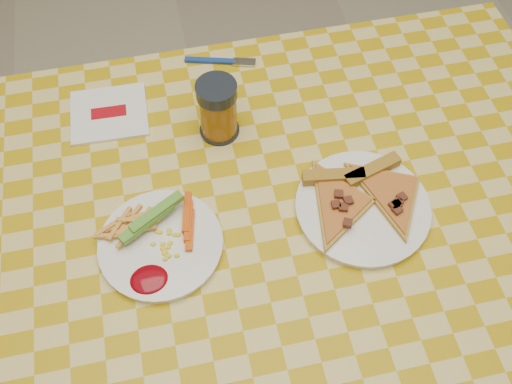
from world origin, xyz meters
The scene contains 9 objects.
ground centered at (0.00, 0.00, 0.00)m, with size 8.00×8.00×0.00m, color beige.
table centered at (0.00, 0.00, 0.68)m, with size 1.28×0.88×0.76m.
plate_left centered at (-0.15, -0.01, 0.76)m, with size 0.20×0.20×0.01m, color white.
plate_right centered at (0.19, -0.01, 0.76)m, with size 0.22×0.22×0.01m, color white.
fries_veggies centered at (-0.16, 0.01, 0.78)m, with size 0.18×0.17×0.04m.
pizza_slices centered at (0.19, 0.00, 0.78)m, with size 0.26×0.24×0.02m.
drink_glass centered at (-0.02, 0.21, 0.81)m, with size 0.07×0.07×0.12m.
napkin centered at (-0.21, 0.29, 0.76)m, with size 0.15×0.14×0.01m.
fork centered at (0.02, 0.39, 0.76)m, with size 0.14×0.06×0.01m.
Camera 1 is at (-0.09, -0.46, 1.59)m, focal length 40.00 mm.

